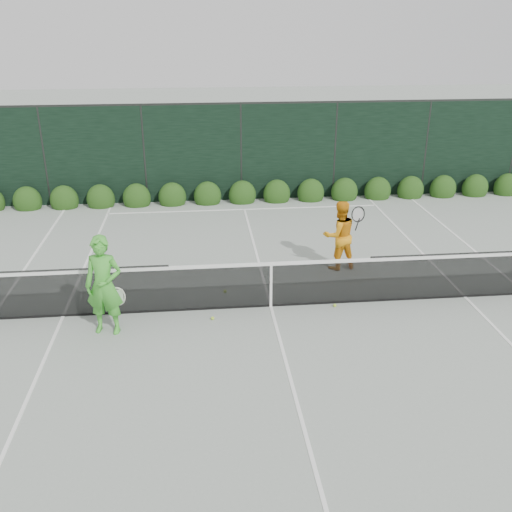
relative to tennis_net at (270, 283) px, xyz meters
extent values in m
plane|color=gray|center=(0.02, 0.00, -0.53)|extent=(80.00, 80.00, 0.00)
cube|color=black|center=(-4.18, 0.00, -0.02)|extent=(4.40, 0.01, 1.02)
cube|color=black|center=(0.02, 0.00, -0.05)|extent=(4.00, 0.01, 0.96)
cube|color=black|center=(4.22, 0.00, -0.02)|extent=(4.40, 0.01, 1.02)
cube|color=white|center=(0.02, 0.00, 0.41)|extent=(12.80, 0.03, 0.07)
cube|color=black|center=(0.02, 0.00, -0.51)|extent=(12.80, 0.02, 0.04)
cube|color=white|center=(0.02, 0.00, -0.07)|extent=(0.05, 0.03, 0.91)
imported|color=green|center=(-3.11, -0.67, 0.41)|extent=(0.76, 0.57, 1.89)
torus|color=silver|center=(-2.91, -0.57, 0.13)|extent=(0.30, 0.06, 0.30)
cylinder|color=black|center=(-2.91, -0.57, -0.11)|extent=(0.10, 0.03, 0.30)
imported|color=orange|center=(1.83, 1.78, 0.28)|extent=(0.90, 0.76, 1.63)
torus|color=black|center=(2.18, 1.58, 0.84)|extent=(0.30, 0.05, 0.30)
cylinder|color=black|center=(2.18, 1.58, 0.60)|extent=(0.10, 0.03, 0.30)
cube|color=white|center=(-4.09, 0.00, -0.53)|extent=(0.06, 23.77, 0.01)
cube|color=white|center=(4.14, 0.00, -0.53)|extent=(0.06, 23.77, 0.01)
cube|color=white|center=(0.02, 11.88, -0.53)|extent=(11.03, 0.06, 0.01)
cube|color=white|center=(0.02, 6.40, -0.53)|extent=(8.23, 0.06, 0.01)
cube|color=white|center=(0.02, 0.00, -0.53)|extent=(0.06, 12.80, 0.01)
cube|color=black|center=(0.02, 7.50, 0.97)|extent=(32.00, 0.06, 3.00)
cube|color=#262826|center=(0.02, 7.50, 2.50)|extent=(32.00, 0.06, 0.06)
cylinder|color=#262826|center=(-5.98, 7.50, 0.97)|extent=(0.08, 0.08, 3.00)
cylinder|color=#262826|center=(-2.98, 7.50, 0.97)|extent=(0.08, 0.08, 3.00)
cylinder|color=#262826|center=(0.02, 7.50, 0.97)|extent=(0.08, 0.08, 3.00)
cylinder|color=#262826|center=(3.02, 7.50, 0.97)|extent=(0.08, 0.08, 3.00)
cylinder|color=#262826|center=(6.02, 7.50, 0.97)|extent=(0.08, 0.08, 3.00)
ellipsoid|color=black|center=(-6.58, 7.15, -0.30)|extent=(0.86, 0.65, 0.94)
ellipsoid|color=black|center=(-5.48, 7.15, -0.30)|extent=(0.86, 0.65, 0.94)
ellipsoid|color=black|center=(-4.38, 7.15, -0.30)|extent=(0.86, 0.65, 0.94)
ellipsoid|color=black|center=(-3.28, 7.15, -0.30)|extent=(0.86, 0.65, 0.94)
ellipsoid|color=black|center=(-2.18, 7.15, -0.30)|extent=(0.86, 0.65, 0.94)
ellipsoid|color=black|center=(-1.08, 7.15, -0.30)|extent=(0.86, 0.65, 0.94)
ellipsoid|color=black|center=(0.02, 7.15, -0.30)|extent=(0.86, 0.65, 0.94)
ellipsoid|color=black|center=(1.12, 7.15, -0.30)|extent=(0.86, 0.65, 0.94)
ellipsoid|color=black|center=(2.22, 7.15, -0.30)|extent=(0.86, 0.65, 0.94)
ellipsoid|color=black|center=(3.32, 7.15, -0.30)|extent=(0.86, 0.65, 0.94)
ellipsoid|color=black|center=(4.42, 7.15, -0.30)|extent=(0.86, 0.65, 0.94)
ellipsoid|color=black|center=(5.52, 7.15, -0.30)|extent=(0.86, 0.65, 0.94)
ellipsoid|color=black|center=(6.62, 7.15, -0.30)|extent=(0.86, 0.65, 0.94)
ellipsoid|color=black|center=(7.72, 7.15, -0.30)|extent=(0.86, 0.65, 0.94)
ellipsoid|color=black|center=(8.82, 7.15, -0.30)|extent=(0.86, 0.65, 0.94)
sphere|color=#B6E232|center=(1.32, -0.15, -0.50)|extent=(0.07, 0.07, 0.07)
sphere|color=#B6E232|center=(-1.17, -0.43, -0.50)|extent=(0.07, 0.07, 0.07)
sphere|color=#B6E232|center=(-0.87, 0.72, -0.50)|extent=(0.07, 0.07, 0.07)
camera|label=1|loc=(-1.33, -10.20, 4.88)|focal=40.00mm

